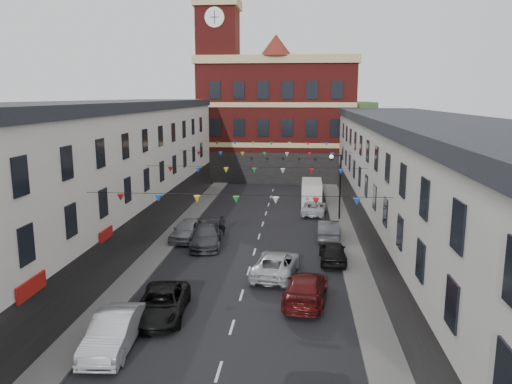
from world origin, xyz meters
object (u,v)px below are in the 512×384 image
(car_right_d, at_px, (333,252))
(car_left_b, at_px, (113,332))
(car_left_c, at_px, (162,303))
(car_right_c, at_px, (306,288))
(moving_car, at_px, (276,264))
(white_van, at_px, (312,192))
(car_left_d, at_px, (206,236))
(car_right_e, at_px, (328,229))
(pedestrian, at_px, (222,225))
(car_right_f, at_px, (314,208))
(street_lamp, at_px, (338,178))
(car_left_e, at_px, (188,230))

(car_right_d, bearing_deg, car_left_b, 50.77)
(car_left_c, height_order, car_right_d, car_right_d)
(car_right_c, distance_m, car_right_d, 6.99)
(moving_car, distance_m, white_van, 22.03)
(car_left_d, relative_size, car_right_e, 1.17)
(car_right_d, bearing_deg, pedestrian, -34.94)
(car_left_d, distance_m, car_right_e, 9.65)
(car_left_d, height_order, car_right_f, car_left_d)
(street_lamp, xyz_separation_m, white_van, (-2.10, 7.16, -2.73))
(street_lamp, distance_m, car_right_c, 19.08)
(car_left_c, bearing_deg, car_right_e, 53.72)
(pedestrian, bearing_deg, white_van, 44.67)
(moving_car, bearing_deg, pedestrian, -53.63)
(car_left_b, height_order, car_right_f, car_left_b)
(car_left_c, height_order, white_van, white_van)
(street_lamp, height_order, car_right_c, street_lamp)
(car_right_f, height_order, pedestrian, pedestrian)
(street_lamp, distance_m, car_left_e, 14.43)
(street_lamp, distance_m, car_left_d, 13.95)
(white_van, relative_size, pedestrian, 3.21)
(car_right_c, relative_size, car_right_d, 1.24)
(car_right_c, height_order, car_right_f, car_right_c)
(street_lamp, bearing_deg, white_van, 106.39)
(pedestrian, bearing_deg, car_left_d, -119.68)
(street_lamp, height_order, car_left_c, street_lamp)
(car_right_d, bearing_deg, white_van, -86.59)
(car_right_d, height_order, car_right_e, car_right_e)
(car_left_b, bearing_deg, car_right_c, 31.59)
(car_left_b, xyz_separation_m, car_right_d, (10.45, 12.69, -0.08))
(street_lamp, xyz_separation_m, car_right_c, (-2.95, -18.59, -3.12))
(car_left_d, bearing_deg, white_van, 55.58)
(street_lamp, distance_m, car_left_c, 23.69)
(car_left_c, xyz_separation_m, car_right_f, (8.32, 23.08, -0.06))
(car_left_e, bearing_deg, car_left_d, -35.16)
(car_right_f, bearing_deg, car_left_c, 76.24)
(car_left_d, bearing_deg, car_right_c, -60.23)
(car_right_c, bearing_deg, car_left_c, 24.97)
(car_right_e, bearing_deg, white_van, -82.61)
(car_left_c, xyz_separation_m, car_left_e, (-1.77, 13.80, 0.09))
(car_left_d, xyz_separation_m, car_right_e, (9.25, 2.74, -0.02))
(car_right_d, relative_size, car_right_f, 0.91)
(car_left_b, distance_m, pedestrian, 18.78)
(car_left_d, distance_m, car_right_f, 13.68)
(street_lamp, xyz_separation_m, car_right_f, (-1.97, 1.98, -3.25))
(car_right_c, relative_size, car_right_e, 1.17)
(car_left_b, relative_size, car_left_d, 0.92)
(car_left_e, relative_size, car_right_f, 1.00)
(car_right_d, bearing_deg, car_right_e, -89.76)
(car_left_b, xyz_separation_m, car_right_e, (10.45, 18.43, -0.06))
(moving_car, relative_size, white_van, 1.03)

